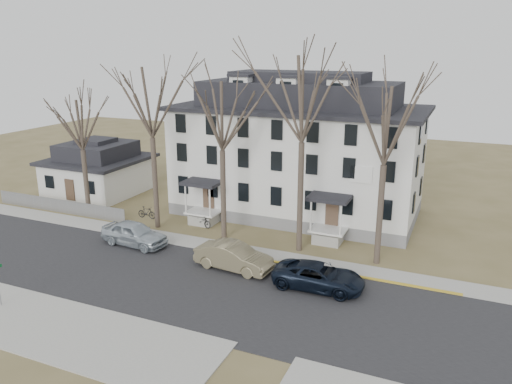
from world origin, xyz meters
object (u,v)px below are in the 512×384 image
at_px(tree_center, 303,93).
at_px(car_silver, 134,234).
at_px(small_house, 99,170).
at_px(tree_bungalow, 80,122).
at_px(tree_mid_left, 222,111).
at_px(tree_far_left, 150,97).
at_px(car_tan, 234,257).
at_px(car_navy, 319,277).
at_px(boarding_house, 298,152).
at_px(bicycle_right, 147,213).
at_px(tree_mid_right, 387,121).
at_px(bicycle_left, 202,221).

height_order(tree_center, car_silver, tree_center).
bearing_deg(small_house, tree_bungalow, -57.16).
bearing_deg(tree_center, tree_mid_left, 180.00).
bearing_deg(tree_mid_left, car_silver, -143.88).
height_order(tree_far_left, car_tan, tree_far_left).
bearing_deg(car_navy, tree_far_left, 69.77).
xyz_separation_m(boarding_house, tree_mid_left, (-3.00, -8.15, 4.22)).
relative_size(tree_bungalow, bicycle_right, 6.32).
distance_m(small_house, car_tan, 22.94).
relative_size(tree_mid_right, car_tan, 2.44).
xyz_separation_m(small_house, car_navy, (25.96, -11.31, -1.49)).
xyz_separation_m(boarding_house, tree_center, (3.00, -8.15, 5.71)).
height_order(tree_far_left, tree_center, tree_center).
bearing_deg(bicycle_left, bicycle_right, 103.90).
xyz_separation_m(tree_center, car_silver, (-11.34, -3.90, -10.21)).
relative_size(tree_bungalow, bicycle_left, 5.63).
distance_m(car_tan, bicycle_left, 8.46).
relative_size(boarding_house, tree_bungalow, 1.93).
distance_m(car_navy, bicycle_left, 13.36).
relative_size(tree_bungalow, car_tan, 2.07).
height_order(tree_far_left, tree_bungalow, tree_far_left).
xyz_separation_m(tree_mid_left, bicycle_left, (-2.72, 1.38, -9.10)).
distance_m(boarding_house, bicycle_left, 10.12).
relative_size(tree_far_left, bicycle_left, 7.16).
bearing_deg(bicycle_left, tree_far_left, 125.94).
bearing_deg(tree_center, tree_far_left, 180.00).
xyz_separation_m(small_house, bicycle_left, (14.28, -4.82, -1.75)).
bearing_deg(bicycle_right, boarding_house, -58.18).
relative_size(tree_mid_left, car_tan, 2.44).
height_order(small_house, bicycle_right, small_house).
distance_m(tree_bungalow, car_navy, 23.71).
height_order(tree_mid_right, car_tan, tree_mid_right).
height_order(small_house, car_silver, small_house).
bearing_deg(boarding_house, car_silver, -124.68).
xyz_separation_m(boarding_house, tree_far_left, (-9.00, -8.15, 4.96)).
xyz_separation_m(tree_mid_right, tree_bungalow, (-24.50, 0.00, -1.48)).
bearing_deg(bicycle_right, small_house, 61.44).
relative_size(small_house, tree_mid_left, 0.68).
xyz_separation_m(tree_bungalow, car_tan, (16.12, -4.74, -7.26)).
relative_size(tree_mid_left, tree_mid_right, 1.00).
bearing_deg(small_house, boarding_house, 5.59).
bearing_deg(car_tan, tree_far_left, 68.08).
height_order(tree_mid_left, car_tan, tree_mid_left).
bearing_deg(boarding_house, bicycle_right, -148.03).
bearing_deg(car_navy, bicycle_right, 67.85).
height_order(tree_mid_right, car_navy, tree_mid_right).
bearing_deg(tree_mid_right, tree_center, 180.00).
height_order(small_house, car_tan, small_house).
distance_m(small_house, car_silver, 15.48).
xyz_separation_m(tree_far_left, tree_center, (12.00, 0.00, 0.74)).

